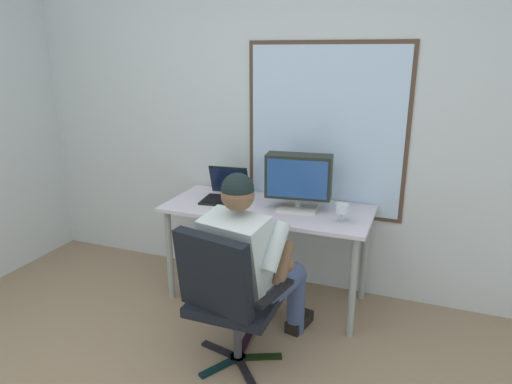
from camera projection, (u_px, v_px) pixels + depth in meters
The scene contains 7 objects.
wall_rear at pixel (292, 105), 3.40m from camera, with size 4.59×0.08×2.88m.
desk at pixel (267, 219), 3.32m from camera, with size 1.49×0.64×0.74m.
office_chair at pixel (227, 292), 2.58m from camera, with size 0.64×0.59×0.90m.
person_seated at pixel (251, 260), 2.76m from camera, with size 0.60×0.83×1.18m.
crt_monitor at pixel (299, 178), 3.18m from camera, with size 0.47×0.25×0.40m.
laptop at pixel (226, 191), 3.46m from camera, with size 0.34×0.35×0.24m.
wine_glass at pixel (342, 209), 2.97m from camera, with size 0.08×0.08×0.13m.
Camera 1 is at (1.00, -1.31, 1.82)m, focal length 32.00 mm.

